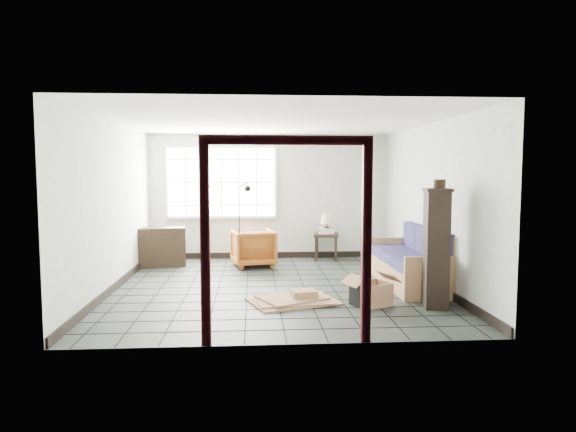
{
  "coord_description": "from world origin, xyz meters",
  "views": [
    {
      "loc": [
        -0.35,
        -8.03,
        1.83
      ],
      "look_at": [
        0.22,
        0.3,
        1.1
      ],
      "focal_mm": 32.0,
      "sensor_mm": 36.0,
      "label": 1
    }
  ],
  "objects": [
    {
      "name": "projector",
      "position": [
        1.15,
        2.42,
        0.6
      ],
      "size": [
        0.32,
        0.25,
        0.11
      ],
      "rotation": [
        0.0,
        0.0,
        -0.02
      ],
      "color": "silver",
      "rests_on": "side_table"
    },
    {
      "name": "table_lamp",
      "position": [
        1.17,
        2.39,
        0.83
      ],
      "size": [
        0.32,
        0.32,
        0.41
      ],
      "rotation": [
        0.0,
        0.0,
        0.23
      ],
      "color": "black",
      "rests_on": "side_table"
    },
    {
      "name": "window_panel",
      "position": [
        -1.0,
        2.7,
        1.6
      ],
      "size": [
        2.32,
        0.08,
        1.52
      ],
      "color": "silver",
      "rests_on": "ground"
    },
    {
      "name": "open_box",
      "position": [
        1.26,
        -1.23,
        0.16
      ],
      "size": [
        0.85,
        0.64,
        0.43
      ],
      "rotation": [
        0.0,
        0.0,
        0.41
      ],
      "color": "brown",
      "rests_on": "ground"
    },
    {
      "name": "console_shelf",
      "position": [
        -2.15,
        1.88,
        0.38
      ],
      "size": [
        1.02,
        0.56,
        0.75
      ],
      "rotation": [
        0.0,
        0.0,
        0.2
      ],
      "color": "black",
      "rests_on": "ground"
    },
    {
      "name": "room_shell",
      "position": [
        0.0,
        0.03,
        1.68
      ],
      "size": [
        5.02,
        5.52,
        2.61
      ],
      "color": "#A9AEA7",
      "rests_on": "ground"
    },
    {
      "name": "doorway_trim",
      "position": [
        0.0,
        -2.7,
        1.38
      ],
      "size": [
        1.8,
        0.08,
        2.2
      ],
      "color": "#350C12",
      "rests_on": "ground"
    },
    {
      "name": "pot",
      "position": [
        2.14,
        -1.32,
        1.66
      ],
      "size": [
        0.19,
        0.19,
        0.12
      ],
      "rotation": [
        0.0,
        0.0,
        0.25
      ],
      "color": "black",
      "rests_on": "tall_shelf"
    },
    {
      "name": "ground",
      "position": [
        0.0,
        0.0,
        0.0
      ],
      "size": [
        5.5,
        5.5,
        0.0
      ],
      "primitive_type": "plane",
      "color": "black",
      "rests_on": "ground"
    },
    {
      "name": "futon_sofa",
      "position": [
        2.22,
        -0.04,
        0.34
      ],
      "size": [
        0.82,
        2.12,
        0.94
      ],
      "rotation": [
        0.0,
        0.0,
        0.01
      ],
      "color": "#8C5B3F",
      "rests_on": "ground"
    },
    {
      "name": "armchair",
      "position": [
        -0.35,
        1.77,
        0.39
      ],
      "size": [
        0.89,
        0.86,
        0.78
      ],
      "primitive_type": "imported",
      "rotation": [
        0.0,
        0.0,
        3.35
      ],
      "color": "#974916",
      "rests_on": "ground"
    },
    {
      "name": "tall_shelf",
      "position": [
        2.09,
        -1.38,
        0.82
      ],
      "size": [
        0.4,
        0.48,
        1.6
      ],
      "rotation": [
        0.0,
        0.0,
        -0.16
      ],
      "color": "black",
      "rests_on": "ground"
    },
    {
      "name": "cardboard_pile",
      "position": [
        0.22,
        -0.99,
        0.04
      ],
      "size": [
        1.37,
        1.16,
        0.17
      ],
      "rotation": [
        0.0,
        0.0,
        0.27
      ],
      "color": "brown",
      "rests_on": "ground"
    },
    {
      "name": "side_table",
      "position": [
        1.16,
        2.4,
        0.45
      ],
      "size": [
        0.58,
        0.58,
        0.55
      ],
      "rotation": [
        0.0,
        0.0,
        -0.17
      ],
      "color": "black",
      "rests_on": "ground"
    },
    {
      "name": "floor_lamp",
      "position": [
        -0.55,
        2.31,
        0.87
      ],
      "size": [
        0.43,
        0.43,
        1.62
      ],
      "rotation": [
        0.0,
        0.0,
        -0.4
      ],
      "color": "black",
      "rests_on": "ground"
    }
  ]
}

